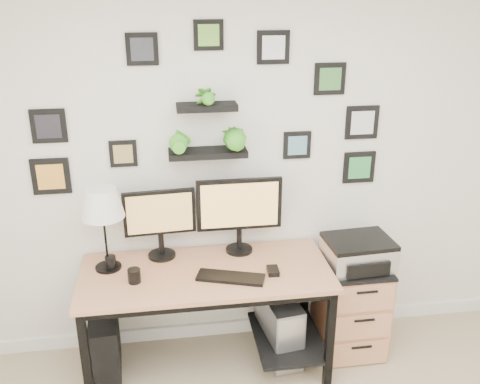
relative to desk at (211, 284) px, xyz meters
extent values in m
plane|color=white|center=(0.32, 0.33, 0.67)|extent=(4.00, 0.00, 4.00)
cube|color=white|center=(0.32, 0.32, -0.58)|extent=(4.00, 0.03, 0.10)
cube|color=tan|center=(-0.04, -0.04, 0.11)|extent=(1.60, 0.70, 0.03)
cube|color=black|center=(-0.04, -0.04, 0.07)|extent=(1.54, 0.64, 0.05)
cube|color=black|center=(-0.04, 0.29, -0.17)|extent=(1.44, 0.02, 0.41)
cube|color=black|center=(0.51, -0.04, -0.45)|extent=(0.45, 0.63, 0.03)
cube|color=black|center=(-0.79, -0.34, -0.27)|extent=(0.05, 0.05, 0.72)
cube|color=black|center=(-0.79, 0.26, -0.27)|extent=(0.05, 0.05, 0.72)
cube|color=black|center=(0.71, -0.34, -0.27)|extent=(0.05, 0.05, 0.72)
cube|color=black|center=(0.71, 0.26, -0.27)|extent=(0.05, 0.05, 0.72)
cylinder|color=black|center=(-0.31, 0.20, 0.13)|extent=(0.19, 0.19, 0.02)
cylinder|color=black|center=(-0.31, 0.20, 0.22)|extent=(0.04, 0.04, 0.16)
cube|color=black|center=(-0.31, 0.20, 0.45)|extent=(0.47, 0.06, 0.30)
cube|color=tan|center=(-0.31, 0.18, 0.45)|extent=(0.42, 0.03, 0.26)
cylinder|color=black|center=(0.21, 0.20, 0.13)|extent=(0.18, 0.18, 0.02)
cylinder|color=black|center=(0.21, 0.20, 0.21)|extent=(0.04, 0.04, 0.16)
cube|color=black|center=(0.21, 0.20, 0.47)|extent=(0.57, 0.03, 0.35)
cube|color=tan|center=(0.21, 0.18, 0.47)|extent=(0.51, 0.01, 0.31)
cube|color=black|center=(0.11, -0.15, 0.13)|extent=(0.44, 0.26, 0.02)
cube|color=black|center=(0.38, -0.12, 0.14)|extent=(0.08, 0.11, 0.03)
cylinder|color=black|center=(-0.65, 0.09, 0.13)|extent=(0.17, 0.17, 0.02)
cylinder|color=black|center=(-0.65, 0.09, 0.38)|extent=(0.01, 0.01, 0.50)
cone|color=white|center=(-0.65, 0.09, 0.58)|extent=(0.27, 0.27, 0.19)
cylinder|color=black|center=(-0.48, -0.10, 0.17)|extent=(0.08, 0.08, 0.09)
cylinder|color=black|center=(-0.64, 0.09, 0.17)|extent=(0.07, 0.07, 0.09)
cube|color=black|center=(-0.72, 0.04, -0.42)|extent=(0.21, 0.43, 0.41)
cube|color=gray|center=(0.47, 0.03, -0.39)|extent=(0.27, 0.49, 0.46)
cube|color=silver|center=(0.50, -0.20, -0.39)|extent=(0.19, 0.03, 0.43)
cube|color=tan|center=(0.99, 0.06, -0.30)|extent=(0.42, 0.50, 0.65)
cube|color=black|center=(0.99, 0.06, 0.03)|extent=(0.43, 0.51, 0.02)
cube|color=tan|center=(0.99, -0.19, -0.52)|extent=(0.39, 0.02, 0.18)
cylinder|color=black|center=(0.99, -0.21, -0.46)|extent=(0.14, 0.02, 0.02)
cube|color=tan|center=(0.99, -0.19, -0.30)|extent=(0.39, 0.02, 0.18)
cylinder|color=black|center=(0.99, -0.21, -0.24)|extent=(0.14, 0.02, 0.02)
cube|color=tan|center=(0.99, -0.19, -0.08)|extent=(0.39, 0.02, 0.18)
cylinder|color=black|center=(0.99, -0.21, -0.02)|extent=(0.14, 0.02, 0.02)
cube|color=silver|center=(1.00, 0.02, 0.13)|extent=(0.46, 0.36, 0.17)
cube|color=black|center=(1.00, 0.02, 0.23)|extent=(0.46, 0.36, 0.03)
cube|color=black|center=(1.01, -0.15, 0.11)|extent=(0.30, 0.04, 0.10)
cube|color=black|center=(0.02, 0.24, 0.82)|extent=(0.50, 0.18, 0.04)
cube|color=black|center=(0.02, 0.23, 1.12)|extent=(0.38, 0.15, 0.04)
imported|color=green|center=(-0.15, 0.24, 0.98)|extent=(0.15, 0.12, 0.27)
imported|color=green|center=(0.19, 0.24, 0.98)|extent=(0.15, 0.15, 0.27)
imported|color=green|center=(0.02, 0.23, 1.27)|extent=(0.13, 0.09, 0.25)
cube|color=black|center=(-0.98, 0.32, 0.69)|extent=(0.24, 0.02, 0.24)
cube|color=gold|center=(-0.98, 0.31, 0.69)|extent=(0.17, 0.00, 0.17)
cube|color=black|center=(1.07, 0.32, 0.96)|extent=(0.23, 0.02, 0.23)
cube|color=silver|center=(1.07, 0.31, 0.96)|extent=(0.16, 0.00, 0.16)
cube|color=black|center=(0.62, 0.32, 0.83)|extent=(0.18, 0.02, 0.18)
cube|color=#598D9B|center=(0.62, 0.31, 0.83)|extent=(0.13, 0.00, 0.13)
cube|color=black|center=(-0.36, 0.32, 1.47)|extent=(0.19, 0.02, 0.19)
cube|color=#2E2F37|center=(-0.36, 0.31, 1.47)|extent=(0.14, 0.00, 0.14)
cube|color=black|center=(-0.52, 0.32, 0.82)|extent=(0.17, 0.02, 0.17)
cube|color=#9F8849|center=(-0.52, 0.31, 0.82)|extent=(0.12, 0.00, 0.12)
cube|color=black|center=(0.05, 0.32, 1.54)|extent=(0.18, 0.02, 0.18)
cube|color=#63A537|center=(0.05, 0.31, 1.54)|extent=(0.13, 0.00, 0.13)
cube|color=black|center=(1.07, 0.32, 0.65)|extent=(0.22, 0.02, 0.22)
cube|color=#349049|center=(1.07, 0.31, 0.65)|extent=(0.16, 0.00, 0.16)
cube|color=black|center=(-0.95, 0.32, 1.02)|extent=(0.21, 0.02, 0.21)
cube|color=black|center=(-0.95, 0.31, 1.02)|extent=(0.15, 0.00, 0.15)
cube|color=black|center=(0.45, 0.32, 1.46)|extent=(0.20, 0.02, 0.20)
cube|color=silver|center=(0.45, 0.31, 1.46)|extent=(0.14, 0.00, 0.14)
cube|color=black|center=(0.82, 0.32, 1.26)|extent=(0.20, 0.02, 0.20)
cube|color=#3E7736|center=(0.82, 0.31, 1.26)|extent=(0.14, 0.00, 0.14)
camera|label=1|loc=(-0.26, -3.02, 1.85)|focal=40.00mm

